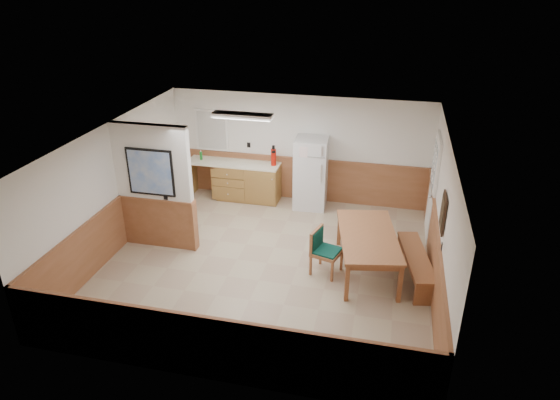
% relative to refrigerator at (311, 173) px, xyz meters
% --- Properties ---
extents(ground, '(6.00, 6.00, 0.00)m').
position_rel_refrigerator_xyz_m(ground, '(-0.36, -2.63, -0.82)').
color(ground, tan).
rests_on(ground, ground).
extents(ceiling, '(6.00, 6.00, 0.02)m').
position_rel_refrigerator_xyz_m(ceiling, '(-0.36, -2.63, 1.68)').
color(ceiling, white).
rests_on(ceiling, back_wall).
extents(back_wall, '(6.00, 0.02, 2.50)m').
position_rel_refrigerator_xyz_m(back_wall, '(-0.36, 0.37, 0.43)').
color(back_wall, white).
rests_on(back_wall, ground).
extents(right_wall, '(0.02, 6.00, 2.50)m').
position_rel_refrigerator_xyz_m(right_wall, '(2.64, -2.63, 0.43)').
color(right_wall, white).
rests_on(right_wall, ground).
extents(left_wall, '(0.02, 6.00, 2.50)m').
position_rel_refrigerator_xyz_m(left_wall, '(-3.36, -2.63, 0.43)').
color(left_wall, white).
rests_on(left_wall, ground).
extents(wainscot_back, '(6.00, 0.04, 1.00)m').
position_rel_refrigerator_xyz_m(wainscot_back, '(-0.36, 0.35, -0.32)').
color(wainscot_back, '#9C5E3E').
rests_on(wainscot_back, ground).
extents(wainscot_right, '(0.04, 6.00, 1.00)m').
position_rel_refrigerator_xyz_m(wainscot_right, '(2.62, -2.63, -0.32)').
color(wainscot_right, '#9C5E3E').
rests_on(wainscot_right, ground).
extents(wainscot_left, '(0.04, 6.00, 1.00)m').
position_rel_refrigerator_xyz_m(wainscot_left, '(-3.34, -2.63, -0.32)').
color(wainscot_left, '#9C5E3E').
rests_on(wainscot_left, ground).
extents(partition_wall, '(1.50, 0.20, 2.50)m').
position_rel_refrigerator_xyz_m(partition_wall, '(-2.61, -2.43, 0.41)').
color(partition_wall, white).
rests_on(partition_wall, ground).
extents(kitchen_counter, '(2.20, 0.61, 1.00)m').
position_rel_refrigerator_xyz_m(kitchen_counter, '(-1.57, 0.05, -0.36)').
color(kitchen_counter, olive).
rests_on(kitchen_counter, ground).
extents(exterior_door, '(0.07, 1.02, 2.15)m').
position_rel_refrigerator_xyz_m(exterior_door, '(2.61, -0.73, 0.23)').
color(exterior_door, white).
rests_on(exterior_door, ground).
extents(kitchen_window, '(0.80, 0.04, 1.00)m').
position_rel_refrigerator_xyz_m(kitchen_window, '(-2.46, 0.35, 0.73)').
color(kitchen_window, white).
rests_on(kitchen_window, back_wall).
extents(wall_painting, '(0.04, 0.50, 0.60)m').
position_rel_refrigerator_xyz_m(wall_painting, '(2.61, -2.93, 0.73)').
color(wall_painting, '#312013').
rests_on(wall_painting, right_wall).
extents(fluorescent_fixture, '(1.20, 0.30, 0.09)m').
position_rel_refrigerator_xyz_m(fluorescent_fixture, '(-1.16, -1.33, 1.63)').
color(fluorescent_fixture, white).
rests_on(fluorescent_fixture, ceiling).
extents(refrigerator, '(0.75, 0.74, 1.64)m').
position_rel_refrigerator_xyz_m(refrigerator, '(0.00, 0.00, 0.00)').
color(refrigerator, white).
rests_on(refrigerator, ground).
extents(dining_table, '(1.34, 2.12, 0.75)m').
position_rel_refrigerator_xyz_m(dining_table, '(1.47, -2.45, -0.16)').
color(dining_table, '#AA6A3E').
rests_on(dining_table, ground).
extents(dining_bench, '(0.69, 1.78, 0.45)m').
position_rel_refrigerator_xyz_m(dining_bench, '(2.34, -2.47, -0.47)').
color(dining_bench, '#AA6A3E').
rests_on(dining_bench, ground).
extents(dining_chair, '(0.77, 0.62, 0.85)m').
position_rel_refrigerator_xyz_m(dining_chair, '(0.68, -2.66, -0.32)').
color(dining_chair, '#AA6A3E').
rests_on(dining_chair, ground).
extents(fire_extinguisher, '(0.15, 0.15, 0.48)m').
position_rel_refrigerator_xyz_m(fire_extinguisher, '(-0.89, 0.09, 0.29)').
color(fire_extinguisher, red).
rests_on(fire_extinguisher, kitchen_counter).
extents(soap_bottle, '(0.08, 0.08, 0.20)m').
position_rel_refrigerator_xyz_m(soap_bottle, '(-2.65, 0.05, 0.18)').
color(soap_bottle, '#167D23').
rests_on(soap_bottle, kitchen_counter).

